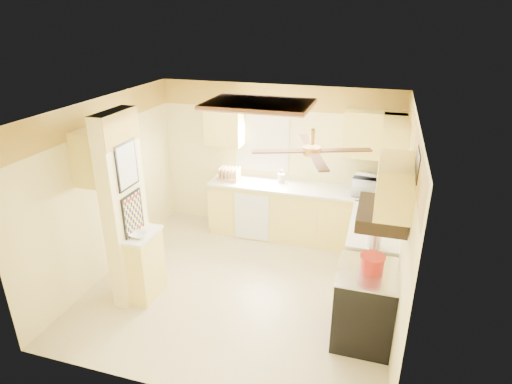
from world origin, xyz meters
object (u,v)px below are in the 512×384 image
(microwave, at_px, (372,186))
(kettle, at_px, (375,239))
(dutch_oven, at_px, (372,263))
(stove, at_px, (364,304))
(bowl, at_px, (138,235))

(microwave, height_order, kettle, microwave)
(dutch_oven, xyz_separation_m, kettle, (0.01, 0.48, 0.05))
(microwave, bearing_deg, stove, 97.92)
(bowl, bearing_deg, microwave, 38.90)
(microwave, bearing_deg, dutch_oven, 98.82)
(bowl, xyz_separation_m, dutch_oven, (2.84, 0.11, 0.04))
(bowl, xyz_separation_m, kettle, (2.85, 0.58, 0.09))
(stove, distance_m, microwave, 2.21)
(microwave, height_order, dutch_oven, microwave)
(microwave, xyz_separation_m, kettle, (0.12, -1.61, -0.04))
(microwave, distance_m, kettle, 1.62)
(kettle, bearing_deg, bowl, -168.40)
(stove, relative_size, dutch_oven, 3.32)
(stove, bearing_deg, bowl, -178.21)
(stove, relative_size, microwave, 1.68)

